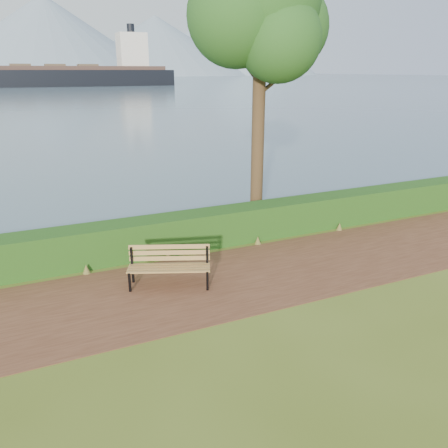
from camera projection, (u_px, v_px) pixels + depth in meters
name	position (u px, v px, depth m)	size (l,w,h in m)	color
ground	(239.00, 284.00, 10.28)	(140.00, 140.00, 0.00)	#52601B
path	(233.00, 279.00, 10.54)	(40.00, 3.40, 0.01)	#512D1C
hedge	(199.00, 230.00, 12.35)	(32.00, 0.85, 1.00)	#1C4212
water	(29.00, 79.00, 234.46)	(700.00, 510.00, 0.00)	#4A6077
mountains	(8.00, 39.00, 347.65)	(585.00, 190.00, 70.00)	gray
bench	(169.00, 263.00, 10.10)	(1.95, 1.20, 0.94)	black
tree	(261.00, 11.00, 12.44)	(4.44, 3.68, 8.57)	#311E14
cargo_ship	(72.00, 76.00, 132.16)	(66.01, 10.66, 20.02)	black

